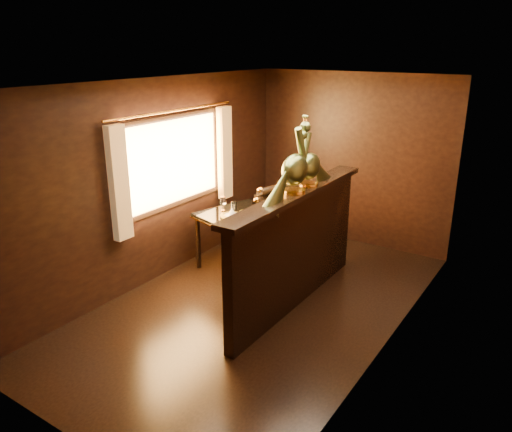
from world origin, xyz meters
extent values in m
plane|color=black|center=(0.00, 0.00, 0.00)|extent=(5.00, 5.00, 0.00)
cube|color=black|center=(0.00, 2.50, 1.25)|extent=(3.00, 0.04, 2.50)
cube|color=black|center=(0.00, -2.50, 1.25)|extent=(3.00, 0.04, 2.50)
cube|color=black|center=(-1.50, 0.00, 1.25)|extent=(0.04, 5.00, 2.50)
cube|color=black|center=(1.50, 0.00, 1.25)|extent=(0.04, 5.00, 2.50)
cube|color=beige|center=(0.00, 0.00, 2.50)|extent=(3.00, 5.00, 0.04)
cube|color=#FFC672|center=(-1.50, 0.30, 1.45)|extent=(0.01, 1.70, 1.05)
cube|color=#FFB145|center=(-1.40, -0.67, 1.40)|extent=(0.10, 0.22, 1.30)
cube|color=#FFB145|center=(-1.40, 1.27, 1.40)|extent=(0.10, 0.22, 1.30)
cylinder|color=gold|center=(-1.42, 0.30, 2.10)|extent=(0.03, 2.20, 0.03)
cube|color=black|center=(0.33, 0.30, 0.65)|extent=(0.12, 2.60, 1.30)
cube|color=#353418|center=(0.26, 0.30, 0.70)|extent=(0.02, 2.20, 0.95)
cube|color=black|center=(0.33, 0.30, 1.33)|extent=(0.26, 2.70, 0.06)
cube|color=black|center=(-0.75, 0.90, 0.75)|extent=(1.10, 1.46, 0.04)
cube|color=gold|center=(-0.75, 0.90, 0.72)|extent=(1.13, 1.48, 0.02)
cylinder|color=black|center=(-1.23, 0.42, 0.36)|extent=(0.06, 0.06, 0.71)
cylinder|color=black|center=(-0.60, 0.24, 0.36)|extent=(0.06, 0.06, 0.71)
cylinder|color=black|center=(-0.91, 1.55, 0.36)|extent=(0.06, 0.06, 0.71)
cylinder|color=black|center=(-0.28, 1.37, 0.36)|extent=(0.06, 0.06, 0.71)
cylinder|color=#B78C22|center=(-0.79, 0.60, 0.78)|extent=(0.30, 0.30, 0.01)
cone|color=silver|center=(-0.79, 0.60, 0.83)|extent=(0.11, 0.11, 0.10)
cylinder|color=#B78C22|center=(-0.62, 1.21, 0.78)|extent=(0.30, 0.30, 0.01)
cone|color=silver|center=(-0.62, 1.21, 0.83)|extent=(0.11, 0.11, 0.10)
cylinder|color=silver|center=(-1.04, 0.93, 0.80)|extent=(0.03, 0.03, 0.06)
cylinder|color=silver|center=(-1.03, 0.99, 0.80)|extent=(0.03, 0.03, 0.06)
cube|color=black|center=(-0.33, 0.22, 0.43)|extent=(0.56, 0.56, 0.06)
cube|color=navy|center=(-0.33, 0.22, 0.48)|extent=(0.51, 0.51, 0.05)
cube|color=navy|center=(-0.14, 0.28, 0.80)|extent=(0.14, 0.34, 0.57)
cube|color=black|center=(-0.45, -0.01, 0.20)|extent=(0.05, 0.05, 0.40)
cube|color=black|center=(-0.10, 0.11, 0.20)|extent=(0.05, 0.05, 0.40)
cube|color=black|center=(-0.56, 0.34, 0.20)|extent=(0.05, 0.05, 0.40)
cube|color=black|center=(-0.21, 0.46, 0.20)|extent=(0.05, 0.05, 0.40)
sphere|color=gold|center=(-0.09, 0.11, 1.23)|extent=(0.07, 0.07, 0.07)
sphere|color=gold|center=(-0.20, 0.46, 1.23)|extent=(0.07, 0.07, 0.07)
cube|color=black|center=(-0.28, 0.49, 0.45)|extent=(0.58, 0.58, 0.06)
cube|color=navy|center=(-0.28, 0.49, 0.50)|extent=(0.52, 0.52, 0.05)
cube|color=navy|center=(-0.08, 0.44, 0.85)|extent=(0.13, 0.37, 0.61)
cube|color=black|center=(-0.52, 0.36, 0.21)|extent=(0.05, 0.05, 0.42)
cube|color=black|center=(-0.14, 0.25, 0.21)|extent=(0.05, 0.05, 0.42)
cube|color=black|center=(-0.41, 0.73, 0.21)|extent=(0.05, 0.05, 0.42)
cube|color=black|center=(-0.04, 0.63, 0.21)|extent=(0.05, 0.05, 0.42)
sphere|color=gold|center=(-0.13, 0.25, 1.31)|extent=(0.07, 0.07, 0.07)
sphere|color=gold|center=(-0.03, 0.63, 1.31)|extent=(0.07, 0.07, 0.07)
camera|label=1|loc=(2.81, -4.26, 2.87)|focal=35.00mm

